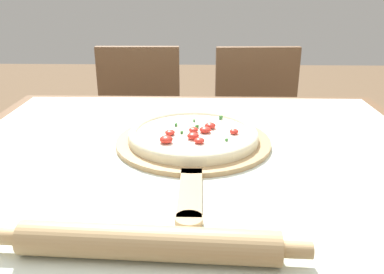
{
  "coord_description": "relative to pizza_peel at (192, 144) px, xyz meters",
  "views": [
    {
      "loc": [
        0.02,
        -0.92,
        1.15
      ],
      "look_at": [
        -0.0,
        0.02,
        0.79
      ],
      "focal_mm": 38.0,
      "sensor_mm": 36.0,
      "label": 1
    }
  ],
  "objects": [
    {
      "name": "rolling_pin",
      "position": [
        -0.05,
        -0.44,
        0.02
      ],
      "size": [
        0.48,
        0.07,
        0.05
      ],
      "rotation": [
        0.0,
        0.0,
        -0.05
      ],
      "color": "tan",
      "rests_on": "towel_cloth"
    },
    {
      "name": "chair_left",
      "position": [
        -0.27,
        0.81,
        -0.26
      ],
      "size": [
        0.41,
        0.41,
        0.88
      ],
      "rotation": [
        0.0,
        0.0,
        0.02
      ],
      "color": "brown",
      "rests_on": "ground_plane"
    },
    {
      "name": "dining_table",
      "position": [
        0.0,
        -0.03,
        -0.11
      ],
      "size": [
        1.25,
        1.04,
        0.76
      ],
      "color": "brown",
      "rests_on": "ground_plane"
    },
    {
      "name": "towel_cloth",
      "position": [
        0.0,
        -0.03,
        -0.01
      ],
      "size": [
        1.17,
        0.96,
        0.0
      ],
      "color": "silver",
      "rests_on": "dining_table"
    },
    {
      "name": "chair_right",
      "position": [
        0.28,
        0.81,
        -0.26
      ],
      "size": [
        0.42,
        0.42,
        0.88
      ],
      "rotation": [
        0.0,
        0.0,
        0.05
      ],
      "color": "brown",
      "rests_on": "ground_plane"
    },
    {
      "name": "pizza",
      "position": [
        0.0,
        0.02,
        0.02
      ],
      "size": [
        0.33,
        0.33,
        0.04
      ],
      "color": "beige",
      "rests_on": "pizza_peel"
    },
    {
      "name": "pizza_peel",
      "position": [
        0.0,
        0.0,
        0.0
      ],
      "size": [
        0.39,
        0.59,
        0.01
      ],
      "color": "tan",
      "rests_on": "towel_cloth"
    }
  ]
}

